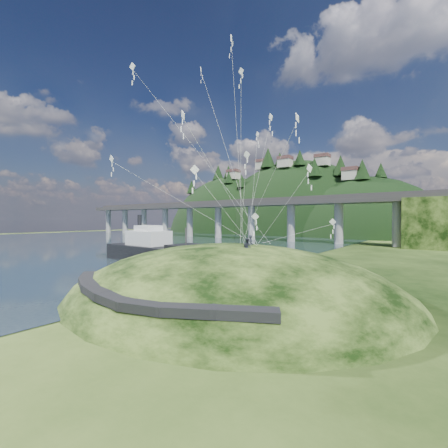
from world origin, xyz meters
The scene contains 10 objects.
ground centered at (0.00, 0.00, 0.00)m, with size 320.00×320.00×0.00m, color black.
water centered at (-72.00, 30.00, 0.01)m, with size 240.00×240.00×0.00m, color #293E4C.
grass_hill centered at (8.00, 2.00, -1.50)m, with size 36.00×32.00×13.00m.
footpath centered at (7.46, -9.74, 2.08)m, with size 22.29×5.84×0.83m.
bridge centered at (-26.46, 70.07, 9.70)m, with size 160.00×11.00×15.00m.
far_ridge centered at (-43.58, 122.17, -7.44)m, with size 153.00×70.00×94.50m.
work_barge centered at (-14.98, 11.89, 2.10)m, with size 24.18×7.35×8.39m.
wooden_dock centered at (-6.49, 5.11, 0.43)m, with size 13.96×4.46×0.99m.
kite_flyers centered at (10.13, 1.97, 5.86)m, with size 2.16×3.41×1.99m.
kite_swarm centered at (8.48, 0.82, 16.82)m, with size 19.42×16.10×21.47m.
Camera 1 is at (26.02, -22.99, 7.64)m, focal length 24.00 mm.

